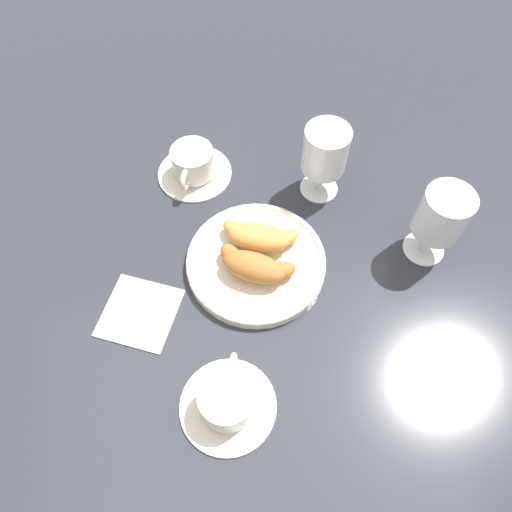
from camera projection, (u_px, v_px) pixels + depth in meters
The scene contains 9 objects.
ground_plane at pixel (270, 271), 0.78m from camera, with size 2.20×2.20×0.00m, color #2D3038.
pastry_plate at pixel (256, 262), 0.77m from camera, with size 0.23×0.23×0.02m.
croissant_large at pixel (254, 266), 0.74m from camera, with size 0.12×0.11×0.04m.
croissant_small at pixel (259, 237), 0.76m from camera, with size 0.13×0.10×0.04m.
coffee_cup_near at pixel (227, 401), 0.64m from camera, with size 0.14×0.14×0.06m.
coffee_cup_far at pixel (193, 165), 0.86m from camera, with size 0.14×0.14×0.06m.
juice_glass_left at pixel (442, 216), 0.72m from camera, with size 0.08×0.08×0.14m.
juice_glass_right at pixel (325, 153), 0.78m from camera, with size 0.08×0.08×0.14m.
folded_napkin at pixel (140, 312), 0.74m from camera, with size 0.11×0.11×0.01m, color silver.
Camera 1 is at (-0.10, -0.36, 0.68)m, focal length 33.41 mm.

